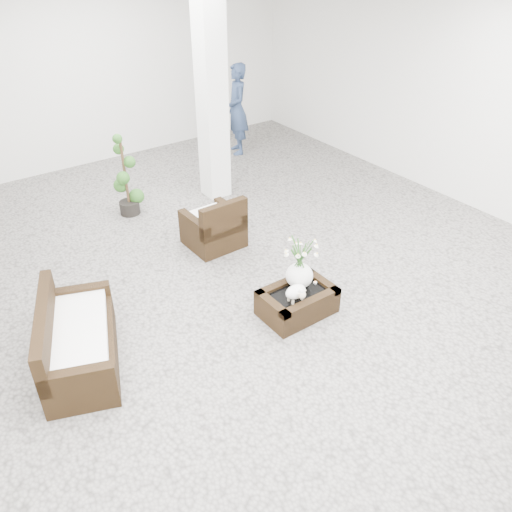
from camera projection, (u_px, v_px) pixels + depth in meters
ground at (252, 292)px, 6.93m from camera, size 11.00×11.00×0.00m
column at (212, 96)px, 8.48m from camera, size 0.40×0.40×3.50m
coffee_table at (297, 303)px, 6.48m from camera, size 0.90×0.60×0.31m
sheep_figurine at (296, 293)px, 6.22m from camera, size 0.28×0.23×0.21m
planter_narcissus at (300, 259)px, 6.30m from camera, size 0.44×0.44×0.80m
tealight at (315, 282)px, 6.55m from camera, size 0.04×0.04×0.03m
armchair at (213, 221)px, 7.74m from camera, size 0.77×0.74×0.81m
loveseat at (79, 335)px, 5.61m from camera, size 1.21×1.67×0.81m
topiary at (125, 176)px, 8.42m from camera, size 0.37×0.37×1.37m
shopper at (237, 109)px, 10.63m from camera, size 0.64×0.77×1.82m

